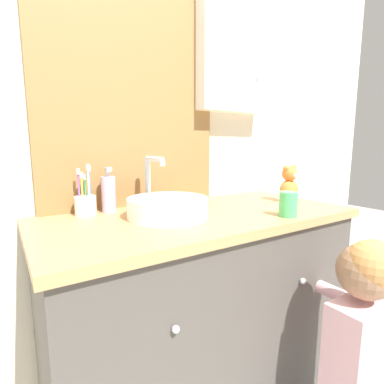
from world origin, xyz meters
TOP-DOWN VIEW (x-y plane):
  - wall_back at (0.01, 0.62)m, footprint 3.20×0.18m
  - vanity_counter at (0.00, 0.30)m, footprint 1.26×0.60m
  - sink_basin at (-0.14, 0.32)m, footprint 0.31×0.36m
  - toothbrush_holder at (-0.40, 0.52)m, footprint 0.08×0.08m
  - soap_dispenser at (-0.30, 0.52)m, footprint 0.06×0.06m
  - child_figure at (0.32, -0.20)m, footprint 0.24×0.44m
  - teddy_bear at (0.50, 0.27)m, footprint 0.10×0.08m
  - drinking_cup at (0.25, 0.07)m, footprint 0.07×0.07m

SIDE VIEW (x-z plane):
  - vanity_counter at x=0.00m, z-range 0.00..0.89m
  - child_figure at x=0.32m, z-range 0.08..0.95m
  - sink_basin at x=-0.14m, z-range 0.82..1.05m
  - toothbrush_holder at x=-0.40m, z-range 0.84..1.04m
  - drinking_cup at x=0.25m, z-range 0.89..0.99m
  - soap_dispenser at x=-0.30m, z-range 0.88..1.06m
  - teddy_bear at x=0.50m, z-range 0.89..1.07m
  - wall_back at x=0.01m, z-range 0.03..2.53m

